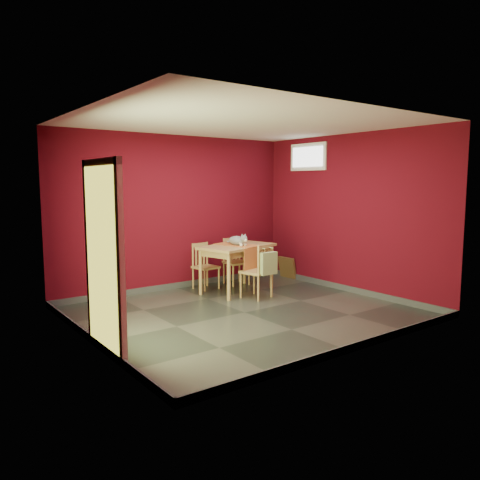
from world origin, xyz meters
TOP-DOWN VIEW (x-y plane):
  - ground at (0.00, 0.00)m, footprint 4.50×4.50m
  - room_shell at (0.00, 0.00)m, footprint 4.50×4.50m
  - doorway at (-2.23, -0.40)m, footprint 0.06×1.01m
  - window at (2.23, 1.00)m, footprint 0.05×0.90m
  - outlet_plate at (1.60, 1.99)m, footprint 0.08×0.02m
  - dining_table at (0.71, 1.14)m, footprint 1.44×1.04m
  - table_runner at (0.71, 1.01)m, footprint 0.56×0.88m
  - chair_far_left at (0.37, 1.67)m, footprint 0.42×0.42m
  - chair_far_right at (1.05, 1.66)m, footprint 0.43×0.43m
  - chair_near at (0.70, 0.56)m, footprint 0.51×0.51m
  - tote_bag at (0.74, 0.35)m, footprint 0.30×0.18m
  - cat at (0.69, 1.13)m, footprint 0.27×0.46m
  - picture_frame at (2.19, 1.49)m, footprint 0.15×0.42m

SIDE VIEW (x-z plane):
  - ground at x=0.00m, z-range 0.00..0.00m
  - room_shell at x=0.00m, z-range -2.20..2.30m
  - picture_frame at x=2.19m, z-range 0.00..0.42m
  - outlet_plate at x=1.60m, z-range 0.24..0.36m
  - chair_far_left at x=0.37m, z-range 0.01..0.82m
  - chair_far_right at x=1.05m, z-range 0.01..0.86m
  - chair_near at x=0.70m, z-range 0.01..0.91m
  - tote_bag at x=0.74m, z-range 0.39..0.81m
  - dining_table at x=0.71m, z-range 0.30..1.12m
  - table_runner at x=0.71m, z-range 0.55..0.95m
  - cat at x=0.69m, z-range 0.81..1.03m
  - doorway at x=-2.23m, z-range 0.06..2.19m
  - window at x=2.23m, z-range 2.10..2.60m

